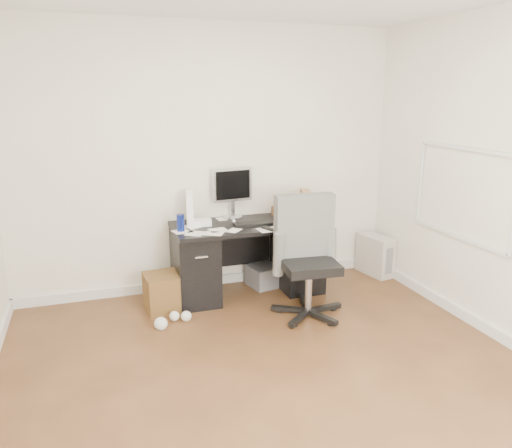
{
  "coord_description": "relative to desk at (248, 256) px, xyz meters",
  "views": [
    {
      "loc": [
        -1.16,
        -2.97,
        2.04
      ],
      "look_at": [
        0.24,
        1.2,
        0.86
      ],
      "focal_mm": 35.0,
      "sensor_mm": 36.0,
      "label": 1
    }
  ],
  "objects": [
    {
      "name": "pc_tower",
      "position": [
        1.55,
        0.07,
        -0.17
      ],
      "size": [
        0.28,
        0.48,
        0.45
      ],
      "primitive_type": "cube",
      "rotation": [
        0.0,
        0.0,
        0.18
      ],
      "color": "#B0A99F",
      "rests_on": "ground"
    },
    {
      "name": "ground",
      "position": [
        -0.3,
        -1.65,
        -0.4
      ],
      "size": [
        4.0,
        4.0,
        0.0
      ],
      "primitive_type": "plane",
      "color": "#422915",
      "rests_on": "ground"
    },
    {
      "name": "computer_mouse",
      "position": [
        0.32,
        -0.09,
        0.38
      ],
      "size": [
        0.06,
        0.06,
        0.05
      ],
      "primitive_type": "sphere",
      "rotation": [
        0.0,
        0.0,
        -0.11
      ],
      "color": "silver",
      "rests_on": "desk"
    },
    {
      "name": "travel_mug",
      "position": [
        -0.69,
        -0.07,
        0.43
      ],
      "size": [
        0.09,
        0.09,
        0.16
      ],
      "primitive_type": "cylinder",
      "rotation": [
        0.0,
        0.0,
        0.34
      ],
      "color": "navy",
      "rests_on": "desk"
    },
    {
      "name": "yellow_book",
      "position": [
        0.53,
        -0.05,
        0.37
      ],
      "size": [
        0.23,
        0.26,
        0.04
      ],
      "primitive_type": "cube",
      "rotation": [
        0.0,
        0.0,
        -0.41
      ],
      "color": "gold",
      "rests_on": "desk"
    },
    {
      "name": "desk",
      "position": [
        0.0,
        0.0,
        0.0
      ],
      "size": [
        1.5,
        0.7,
        0.75
      ],
      "color": "black",
      "rests_on": "ground"
    },
    {
      "name": "keyboard",
      "position": [
        0.03,
        -0.07,
        0.36
      ],
      "size": [
        0.39,
        0.14,
        0.02
      ],
      "primitive_type": "cube",
      "rotation": [
        0.0,
        0.0,
        -0.02
      ],
      "color": "black",
      "rests_on": "desk"
    },
    {
      "name": "loose_papers",
      "position": [
        -0.2,
        -0.05,
        0.35
      ],
      "size": [
        1.1,
        0.6,
        0.0
      ],
      "primitive_type": null,
      "color": "silver",
      "rests_on": "desk"
    },
    {
      "name": "wicker_basket",
      "position": [
        -0.88,
        -0.13,
        -0.22
      ],
      "size": [
        0.38,
        0.38,
        0.35
      ],
      "primitive_type": "cube",
      "rotation": [
        0.0,
        0.0,
        0.08
      ],
      "color": "#452814",
      "rests_on": "ground"
    },
    {
      "name": "paper_remote",
      "position": [
        0.14,
        -0.29,
        0.36
      ],
      "size": [
        0.26,
        0.21,
        0.02
      ],
      "primitive_type": null,
      "rotation": [
        0.0,
        0.0,
        0.07
      ],
      "color": "silver",
      "rests_on": "desk"
    },
    {
      "name": "pen_cup",
      "position": [
        0.39,
        0.25,
        0.46
      ],
      "size": [
        0.1,
        0.1,
        0.21
      ],
      "primitive_type": null,
      "rotation": [
        0.0,
        0.0,
        -0.15
      ],
      "color": "brown",
      "rests_on": "desk"
    },
    {
      "name": "room_shell",
      "position": [
        -0.27,
        -1.62,
        1.26
      ],
      "size": [
        4.02,
        4.02,
        2.71
      ],
      "color": "beige",
      "rests_on": "ground"
    },
    {
      "name": "lcd_monitor",
      "position": [
        -0.09,
        0.25,
        0.62
      ],
      "size": [
        0.45,
        0.3,
        0.54
      ],
      "primitive_type": null,
      "rotation": [
        0.0,
        0.0,
        0.13
      ],
      "color": "silver",
      "rests_on": "desk"
    },
    {
      "name": "white_binder",
      "position": [
        -0.56,
        0.14,
        0.51
      ],
      "size": [
        0.18,
        0.3,
        0.33
      ],
      "primitive_type": "cube",
      "rotation": [
        0.0,
        0.0,
        -0.18
      ],
      "color": "white",
      "rests_on": "desk"
    },
    {
      "name": "office_chair",
      "position": [
        0.37,
        -0.69,
        0.16
      ],
      "size": [
        0.69,
        0.69,
        1.12
      ],
      "primitive_type": null,
      "rotation": [
        0.0,
        0.0,
        -0.1
      ],
      "color": "#535653",
      "rests_on": "ground"
    },
    {
      "name": "shopping_bag",
      "position": [
        0.72,
        0.01,
        -0.21
      ],
      "size": [
        0.33,
        0.27,
        0.39
      ],
      "primitive_type": "cube",
      "rotation": [
        0.0,
        0.0,
        0.24
      ],
      "color": "white",
      "rests_on": "ground"
    },
    {
      "name": "magazine_file",
      "position": [
        0.69,
        0.13,
        0.48
      ],
      "size": [
        0.17,
        0.25,
        0.27
      ],
      "primitive_type": "cube",
      "rotation": [
        0.0,
        0.0,
        -0.24
      ],
      "color": "#99734A",
      "rests_on": "desk"
    },
    {
      "name": "desk_printer",
      "position": [
        0.26,
        0.14,
        -0.29
      ],
      "size": [
        0.44,
        0.39,
        0.22
      ],
      "primitive_type": "cube",
      "rotation": [
        0.0,
        0.0,
        0.23
      ],
      "color": "slate",
      "rests_on": "ground"
    }
  ]
}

